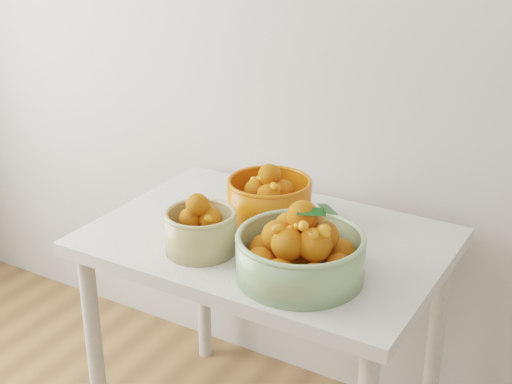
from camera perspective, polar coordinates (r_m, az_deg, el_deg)
table at (r=2.10m, az=0.93°, el=-5.85°), size 1.00×0.70×0.75m
bowl_cream at (r=1.95m, az=-4.47°, el=-2.99°), size 0.23×0.23×0.17m
bowl_green at (r=1.81m, az=3.55°, el=-4.80°), size 0.42×0.42×0.21m
bowl_orange at (r=2.11m, az=1.06°, el=-0.63°), size 0.33×0.33×0.18m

